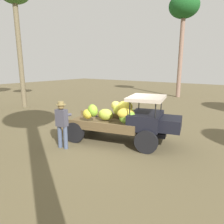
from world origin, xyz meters
TOP-DOWN VIEW (x-y plane):
  - ground_plane at (0.00, 0.00)m, footprint 60.00×60.00m
  - truck at (0.59, 0.14)m, footprint 4.66×2.63m
  - farmer at (-0.95, -1.75)m, footprint 0.52×0.48m
  - wooden_crate at (-2.20, -0.32)m, footprint 0.59×0.64m
  - forest_tree_6 at (-1.77, 13.23)m, footprint 2.64×2.64m

SIDE VIEW (x-z plane):
  - ground_plane at x=0.00m, z-range 0.00..0.00m
  - wooden_crate at x=-2.20m, z-range 0.00..0.40m
  - truck at x=0.59m, z-range -0.01..1.83m
  - farmer at x=-0.95m, z-range 0.12..1.84m
  - forest_tree_6 at x=-1.77m, z-range 3.19..12.32m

